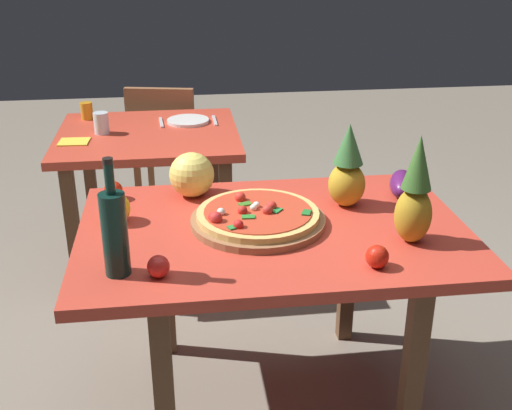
# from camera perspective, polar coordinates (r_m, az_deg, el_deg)

# --- Properties ---
(ground_plane) EXTENTS (10.00, 10.00, 0.00)m
(ground_plane) POSITION_cam_1_polar(r_m,az_deg,el_deg) (2.59, 1.37, -17.22)
(ground_plane) COLOR gray
(display_table) EXTENTS (1.32, 0.88, 0.75)m
(display_table) POSITION_cam_1_polar(r_m,az_deg,el_deg) (2.21, 1.54, -4.06)
(display_table) COLOR #543622
(display_table) RESTS_ON ground_plane
(background_table) EXTENTS (0.90, 0.81, 0.75)m
(background_table) POSITION_cam_1_polar(r_m,az_deg,el_deg) (3.28, -9.55, 4.51)
(background_table) COLOR #543622
(background_table) RESTS_ON ground_plane
(dining_chair) EXTENTS (0.47, 0.47, 0.85)m
(dining_chair) POSITION_cam_1_polar(r_m,az_deg,el_deg) (3.93, -8.09, 5.46)
(dining_chair) COLOR #93613E
(dining_chair) RESTS_ON ground_plane
(pizza_board) EXTENTS (0.46, 0.46, 0.02)m
(pizza_board) POSITION_cam_1_polar(r_m,az_deg,el_deg) (2.19, 0.17, -1.42)
(pizza_board) COLOR #93613E
(pizza_board) RESTS_ON display_table
(pizza) EXTENTS (0.42, 0.42, 0.06)m
(pizza) POSITION_cam_1_polar(r_m,az_deg,el_deg) (2.17, 0.04, -0.80)
(pizza) COLOR #DCB260
(pizza) RESTS_ON pizza_board
(wine_bottle) EXTENTS (0.08, 0.08, 0.36)m
(wine_bottle) POSITION_cam_1_polar(r_m,az_deg,el_deg) (1.87, -12.55, -2.34)
(wine_bottle) COLOR black
(wine_bottle) RESTS_ON display_table
(pineapple_left) EXTENTS (0.12, 0.12, 0.36)m
(pineapple_left) POSITION_cam_1_polar(r_m,az_deg,el_deg) (2.07, 14.07, 0.83)
(pineapple_left) COLOR #AC8821
(pineapple_left) RESTS_ON display_table
(pineapple_right) EXTENTS (0.13, 0.13, 0.31)m
(pineapple_right) POSITION_cam_1_polar(r_m,az_deg,el_deg) (2.32, 8.21, 3.15)
(pineapple_right) COLOR gold
(pineapple_right) RESTS_ON display_table
(melon) EXTENTS (0.17, 0.17, 0.17)m
(melon) POSITION_cam_1_polar(r_m,az_deg,el_deg) (2.41, -5.78, 2.72)
(melon) COLOR #F1DD64
(melon) RESTS_ON display_table
(bell_pepper) EXTENTS (0.10, 0.10, 0.11)m
(bell_pepper) POSITION_cam_1_polar(r_m,az_deg,el_deg) (2.24, -12.47, -0.30)
(bell_pepper) COLOR yellow
(bell_pepper) RESTS_ON display_table
(eggplant) EXTENTS (0.15, 0.22, 0.09)m
(eggplant) POSITION_cam_1_polar(r_m,az_deg,el_deg) (2.48, 12.93, 1.87)
(eggplant) COLOR #511A55
(eggplant) RESTS_ON display_table
(tomato_near_board) EXTENTS (0.07, 0.07, 0.07)m
(tomato_near_board) POSITION_cam_1_polar(r_m,az_deg,el_deg) (1.94, 10.81, -4.56)
(tomato_near_board) COLOR red
(tomato_near_board) RESTS_ON display_table
(tomato_beside_pepper) EXTENTS (0.07, 0.07, 0.07)m
(tomato_beside_pepper) POSITION_cam_1_polar(r_m,az_deg,el_deg) (1.88, -8.74, -5.46)
(tomato_beside_pepper) COLOR red
(tomato_beside_pepper) RESTS_ON display_table
(tomato_by_bottle) EXTENTS (0.07, 0.07, 0.07)m
(tomato_by_bottle) POSITION_cam_1_polar(r_m,az_deg,el_deg) (2.44, -12.67, 1.29)
(tomato_by_bottle) COLOR red
(tomato_by_bottle) RESTS_ON display_table
(drinking_glass_juice) EXTENTS (0.06, 0.06, 0.09)m
(drinking_glass_juice) POSITION_cam_1_polar(r_m,az_deg,el_deg) (3.53, -14.93, 8.16)
(drinking_glass_juice) COLOR orange
(drinking_glass_juice) RESTS_ON background_table
(drinking_glass_water) EXTENTS (0.07, 0.07, 0.11)m
(drinking_glass_water) POSITION_cam_1_polar(r_m,az_deg,el_deg) (3.26, -13.70, 7.15)
(drinking_glass_water) COLOR silver
(drinking_glass_water) RESTS_ON background_table
(dinner_plate) EXTENTS (0.22, 0.22, 0.02)m
(dinner_plate) POSITION_cam_1_polar(r_m,az_deg,el_deg) (3.39, -6.11, 7.52)
(dinner_plate) COLOR white
(dinner_plate) RESTS_ON background_table
(fork_utensil) EXTENTS (0.03, 0.18, 0.01)m
(fork_utensil) POSITION_cam_1_polar(r_m,az_deg,el_deg) (3.39, -8.49, 7.33)
(fork_utensil) COLOR silver
(fork_utensil) RESTS_ON background_table
(knife_utensil) EXTENTS (0.02, 0.18, 0.01)m
(knife_utensil) POSITION_cam_1_polar(r_m,az_deg,el_deg) (3.39, -3.73, 7.57)
(knife_utensil) COLOR silver
(knife_utensil) RESTS_ON background_table
(napkin_folded) EXTENTS (0.15, 0.13, 0.01)m
(napkin_folded) POSITION_cam_1_polar(r_m,az_deg,el_deg) (3.16, -16.00, 5.47)
(napkin_folded) COLOR yellow
(napkin_folded) RESTS_ON background_table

